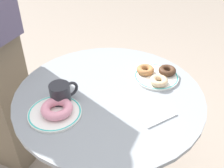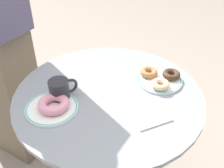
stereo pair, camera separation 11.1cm
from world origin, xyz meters
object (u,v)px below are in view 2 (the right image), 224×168
donut_pink_frosted (54,103)px  coffee_mug (60,90)px  cafe_table (109,126)px  plate_left (52,108)px  donut_chocolate (171,74)px  donut_cinnamon (149,72)px  plate_right (159,80)px  donut_glazed (160,84)px  paper_napkin (150,116)px

donut_pink_frosted → coffee_mug: (0.04, 0.05, 0.01)m
cafe_table → plate_left: bearing=178.4°
donut_chocolate → donut_cinnamon: (-0.08, 0.06, 0.00)m
cafe_table → coffee_mug: coffee_mug is taller
cafe_table → donut_pink_frosted: size_ratio=6.56×
donut_chocolate → donut_cinnamon: bearing=144.0°
cafe_table → coffee_mug: 0.31m
plate_left → plate_right: bearing=-3.3°
donut_pink_frosted → donut_glazed: size_ratio=1.52×
donut_cinnamon → paper_napkin: 0.26m
donut_pink_frosted → donut_chocolate: 0.52m
donut_cinnamon → donut_glazed: bearing=-93.1°
donut_chocolate → donut_pink_frosted: bearing=176.6°
plate_right → donut_glazed: donut_glazed is taller
donut_chocolate → donut_glazed: (-0.08, -0.04, 0.00)m
donut_pink_frosted → donut_chocolate: size_ratio=1.52×
donut_chocolate → coffee_mug: size_ratio=0.66×
donut_glazed → coffee_mug: 0.41m
donut_glazed → coffee_mug: size_ratio=0.66×
donut_pink_frosted → donut_glazed: bearing=-9.1°
donut_chocolate → coffee_mug: coffee_mug is taller
donut_pink_frosted → donut_glazed: 0.44m
donut_pink_frosted → paper_napkin: 0.37m
plate_right → donut_cinnamon: (-0.02, 0.05, 0.02)m
donut_pink_frosted → plate_right: bearing=-2.9°
donut_cinnamon → coffee_mug: 0.40m
donut_glazed → coffee_mug: (-0.39, 0.12, 0.02)m
donut_cinnamon → plate_left: bearing=-177.1°
donut_glazed → paper_napkin: bearing=-136.2°
plate_right → donut_cinnamon: donut_cinnamon is taller
donut_cinnamon → donut_pink_frosted: bearing=-176.6°
plate_right → donut_pink_frosted: donut_pink_frosted is taller
plate_left → donut_cinnamon: 0.45m
cafe_table → plate_left: (-0.24, 0.01, 0.20)m
plate_right → donut_pink_frosted: bearing=177.1°
plate_right → donut_glazed: bearing=-122.0°
cafe_table → donut_pink_frosted: 0.32m
donut_pink_frosted → paper_napkin: (0.31, -0.20, -0.03)m
plate_left → paper_napkin: bearing=-32.4°
plate_left → coffee_mug: coffee_mug is taller
cafe_table → plate_right: size_ratio=3.97×
donut_cinnamon → coffee_mug: coffee_mug is taller
cafe_table → donut_chocolate: 0.37m
paper_napkin → donut_pink_frosted: bearing=147.4°
cafe_table → paper_napkin: (0.08, -0.19, 0.20)m
plate_right → donut_cinnamon: bearing=115.8°
paper_napkin → donut_cinnamon: bearing=58.6°
donut_chocolate → paper_napkin: (-0.22, -0.17, -0.02)m
donut_pink_frosted → donut_cinnamon: 0.44m
donut_glazed → plate_left: bearing=170.5°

